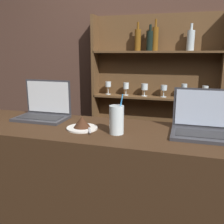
% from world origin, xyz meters
% --- Properties ---
extents(bar_counter, '(2.12, 0.52, 1.02)m').
position_xyz_m(bar_counter, '(0.00, 0.26, 0.51)').
color(bar_counter, '#382314').
rests_on(bar_counter, ground_plane).
extents(back_wall, '(7.00, 0.06, 2.70)m').
position_xyz_m(back_wall, '(0.00, 1.60, 1.35)').
color(back_wall, '#4C3328').
rests_on(back_wall, ground_plane).
extents(back_shelf, '(1.30, 0.18, 1.83)m').
position_xyz_m(back_shelf, '(0.05, 1.52, 0.97)').
color(back_shelf, brown).
rests_on(back_shelf, ground_plane).
extents(laptop_near, '(0.34, 0.21, 0.26)m').
position_xyz_m(laptop_near, '(-0.55, 0.39, 1.08)').
color(laptop_near, '#333338').
rests_on(laptop_near, bar_counter).
extents(laptop_far, '(0.34, 0.24, 0.24)m').
position_xyz_m(laptop_far, '(0.47, 0.32, 1.07)').
color(laptop_far, '#333338').
rests_on(laptop_far, bar_counter).
extents(cake_plate, '(0.18, 0.18, 0.08)m').
position_xyz_m(cake_plate, '(-0.21, 0.23, 1.05)').
color(cake_plate, silver).
rests_on(cake_plate, bar_counter).
extents(water_glass, '(0.08, 0.08, 0.22)m').
position_xyz_m(water_glass, '(0.01, 0.20, 1.10)').
color(water_glass, silver).
rests_on(water_glass, bar_counter).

